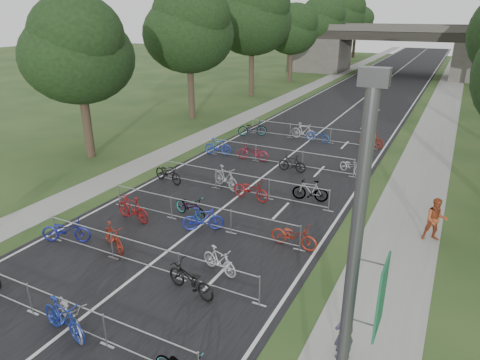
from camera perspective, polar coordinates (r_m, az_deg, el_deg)
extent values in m
cube|color=black|center=(54.64, 17.42, 11.36)|extent=(11.00, 140.00, 0.01)
cube|color=gray|center=(53.87, 25.88, 10.07)|extent=(3.00, 140.00, 0.01)
cube|color=gray|center=(56.39, 9.78, 12.31)|extent=(2.00, 140.00, 0.01)
cube|color=silver|center=(54.64, 17.42, 11.36)|extent=(0.12, 140.00, 0.00)
cube|color=#45423E|center=(71.49, 10.61, 16.18)|extent=(8.00, 8.00, 5.00)
cube|color=black|center=(68.83, 20.41, 17.66)|extent=(30.00, 8.00, 1.20)
cube|color=#45423E|center=(65.03, 20.04, 18.44)|extent=(30.00, 0.40, 0.90)
cube|color=#45423E|center=(72.56, 20.96, 18.53)|extent=(30.00, 0.40, 0.90)
cylinder|color=#4C4C51|center=(7.09, 13.54, -21.78)|extent=(0.18, 0.18, 8.00)
cube|color=#4C4C51|center=(5.26, 17.49, 12.97)|extent=(0.35, 0.18, 0.22)
cube|color=#1A5B39|center=(6.29, 18.33, -14.59)|extent=(0.03, 0.65, 1.10)
cylinder|color=#33261C|center=(28.98, -19.71, 6.95)|extent=(0.56, 0.56, 4.20)
ellipsoid|color=black|center=(28.31, -20.78, 15.02)|extent=(6.72, 6.72, 5.51)
sphere|color=black|center=(27.44, -21.05, 17.65)|extent=(5.38, 5.38, 5.38)
sphere|color=black|center=(29.10, -20.52, 13.52)|extent=(4.37, 4.37, 4.37)
cylinder|color=#33261C|center=(37.94, -6.53, 11.68)|extent=(0.56, 0.56, 4.72)
ellipsoid|color=black|center=(37.43, -6.85, 18.68)|extent=(7.56, 7.56, 6.20)
sphere|color=black|center=(36.64, -6.58, 20.99)|extent=(6.05, 6.05, 6.05)
sphere|color=black|center=(38.18, -7.00, 17.30)|extent=(4.91, 4.91, 4.91)
cylinder|color=#33261C|center=(48.24, 1.52, 14.23)|extent=(0.56, 0.56, 5.25)
ellipsoid|color=black|center=(47.86, 1.59, 20.35)|extent=(8.40, 8.40, 6.89)
sphere|color=black|center=(47.14, 2.03, 22.36)|extent=(6.72, 6.72, 6.72)
sphere|color=black|center=(48.56, 1.28, 19.13)|extent=(5.46, 5.46, 5.46)
cylinder|color=#33261C|center=(59.28, 6.73, 14.95)|extent=(0.56, 0.56, 4.20)
ellipsoid|color=black|center=(58.95, 6.91, 18.93)|extent=(6.72, 6.72, 5.51)
sphere|color=black|center=(58.23, 7.38, 20.20)|extent=(5.38, 5.38, 5.38)
sphere|color=black|center=(59.64, 6.58, 18.16)|extent=(4.37, 4.37, 4.37)
cylinder|color=#33261C|center=(70.55, 10.35, 16.02)|extent=(0.56, 0.56, 4.72)
ellipsoid|color=black|center=(70.28, 10.62, 19.77)|extent=(7.56, 7.56, 6.20)
sphere|color=black|center=(69.60, 11.08, 20.98)|extent=(6.05, 6.05, 6.05)
sphere|color=black|center=(70.94, 10.28, 19.04)|extent=(4.91, 4.91, 4.91)
cylinder|color=#33261C|center=(82.03, 12.99, 16.75)|extent=(0.56, 0.56, 5.25)
ellipsoid|color=black|center=(81.81, 13.31, 20.33)|extent=(8.40, 8.40, 6.89)
sphere|color=black|center=(81.17, 13.76, 21.48)|extent=(6.72, 6.72, 6.72)
sphere|color=black|center=(82.44, 12.98, 19.63)|extent=(5.46, 5.46, 5.46)
cylinder|color=#33261C|center=(93.70, 14.94, 16.80)|extent=(0.56, 0.56, 4.20)
ellipsoid|color=black|center=(93.50, 15.19, 19.31)|extent=(6.72, 6.72, 5.51)
sphere|color=black|center=(92.85, 15.59, 20.09)|extent=(5.38, 5.38, 5.38)
sphere|color=black|center=(94.12, 14.90, 18.83)|extent=(4.37, 4.37, 4.37)
cylinder|color=#A4A7AC|center=(13.79, -22.54, -14.52)|extent=(9.20, 0.04, 0.04)
cylinder|color=#A4A7AC|center=(14.30, -22.02, -17.37)|extent=(9.20, 0.04, 0.04)
cylinder|color=#A4A7AC|center=(15.12, -26.22, -14.03)|extent=(0.05, 0.05, 1.10)
cube|color=#A4A7AC|center=(15.42, -25.88, -15.66)|extent=(0.50, 0.08, 0.03)
cylinder|color=#A4A7AC|center=(13.13, -17.55, -18.57)|extent=(0.05, 0.05, 1.10)
cube|color=#A4A7AC|center=(13.47, -17.28, -20.32)|extent=(0.50, 0.08, 0.03)
cylinder|color=#A4A7AC|center=(15.86, -12.79, -8.26)|extent=(9.20, 0.04, 0.04)
cylinder|color=#A4A7AC|center=(16.31, -12.54, -10.92)|extent=(9.20, 0.04, 0.04)
cylinder|color=#A4A7AC|center=(19.12, -23.46, -5.92)|extent=(0.05, 0.05, 1.10)
cube|color=#A4A7AC|center=(19.35, -23.23, -7.33)|extent=(0.50, 0.08, 0.03)
cylinder|color=#A4A7AC|center=(17.03, -16.69, -8.39)|extent=(0.05, 0.05, 1.10)
cube|color=#A4A7AC|center=(17.30, -16.50, -9.93)|extent=(0.50, 0.08, 0.03)
cylinder|color=#A4A7AC|center=(15.29, -8.09, -11.32)|extent=(0.05, 0.05, 1.10)
cube|color=#A4A7AC|center=(15.58, -7.99, -12.97)|extent=(0.50, 0.08, 0.03)
cylinder|color=#A4A7AC|center=(14.00, 2.62, -14.54)|extent=(0.05, 0.05, 1.10)
cube|color=#A4A7AC|center=(14.33, 2.58, -16.27)|extent=(0.50, 0.08, 0.03)
cylinder|color=#A4A7AC|center=(18.56, -5.40, -3.19)|extent=(9.20, 0.04, 0.04)
cylinder|color=#A4A7AC|center=(18.94, -5.30, -5.58)|extent=(9.20, 0.04, 0.04)
cylinder|color=#A4A7AC|center=(21.41, -15.83, -1.95)|extent=(0.05, 0.05, 1.10)
cube|color=#A4A7AC|center=(21.62, -15.69, -3.25)|extent=(0.50, 0.08, 0.03)
cylinder|color=#A4A7AC|center=(19.58, -9.15, -3.64)|extent=(0.05, 0.05, 1.10)
cube|color=#A4A7AC|center=(19.81, -9.06, -5.04)|extent=(0.50, 0.08, 0.03)
cylinder|color=#A4A7AC|center=(18.08, -1.20, -5.58)|extent=(0.05, 0.05, 1.10)
cube|color=#A4A7AC|center=(18.33, -1.19, -7.07)|extent=(0.50, 0.08, 0.03)
cylinder|color=#A4A7AC|center=(17.00, 8.02, -7.68)|extent=(0.05, 0.05, 1.10)
cube|color=#A4A7AC|center=(17.27, 7.93, -9.22)|extent=(0.50, 0.08, 0.03)
cylinder|color=#A4A7AC|center=(21.77, 0.21, 0.72)|extent=(9.20, 0.04, 0.04)
cylinder|color=#A4A7AC|center=(22.09, 0.21, -1.38)|extent=(9.20, 0.04, 0.04)
cylinder|color=#A4A7AC|center=(24.24, -9.53, 1.38)|extent=(0.05, 0.05, 1.10)
cube|color=#A4A7AC|center=(24.43, -9.46, 0.20)|extent=(0.50, 0.08, 0.03)
cylinder|color=#A4A7AC|center=(22.63, -3.25, 0.17)|extent=(0.05, 0.05, 1.10)
cube|color=#A4A7AC|center=(22.83, -3.22, -1.08)|extent=(0.50, 0.08, 0.03)
cylinder|color=#A4A7AC|center=(21.35, 3.88, -1.20)|extent=(0.05, 0.05, 1.10)
cube|color=#A4A7AC|center=(21.56, 3.85, -2.51)|extent=(0.50, 0.08, 0.03)
cylinder|color=#A4A7AC|center=(20.45, 11.79, -2.69)|extent=(0.05, 0.05, 1.10)
cube|color=#A4A7AC|center=(20.67, 11.68, -4.05)|extent=(0.50, 0.08, 0.03)
cylinder|color=#A4A7AC|center=(26.08, 5.21, 4.21)|extent=(9.20, 0.04, 0.04)
cylinder|color=#A4A7AC|center=(26.35, 5.14, 2.40)|extent=(9.20, 0.04, 0.04)
cylinder|color=#A4A7AC|center=(28.18, -3.54, 4.52)|extent=(0.05, 0.05, 1.10)
cube|color=#A4A7AC|center=(28.34, -3.52, 3.48)|extent=(0.50, 0.08, 0.03)
cylinder|color=#A4A7AC|center=(26.81, 2.13, 3.65)|extent=(0.05, 0.05, 1.10)
cube|color=#A4A7AC|center=(26.98, 2.12, 2.57)|extent=(0.50, 0.08, 0.03)
cylinder|color=#A4A7AC|center=(25.73, 8.33, 2.65)|extent=(0.05, 0.05, 1.10)
cube|color=#A4A7AC|center=(25.91, 8.27, 1.53)|extent=(0.50, 0.08, 0.03)
cylinder|color=#A4A7AC|center=(24.99, 14.97, 1.55)|extent=(0.05, 0.05, 1.10)
cube|color=#A4A7AC|center=(25.17, 14.86, 0.41)|extent=(0.50, 0.08, 0.03)
cylinder|color=#A4A7AC|center=(31.52, 9.37, 7.07)|extent=(9.20, 0.04, 0.04)
cylinder|color=#A4A7AC|center=(31.75, 9.28, 5.55)|extent=(9.20, 0.04, 0.04)
cylinder|color=#A4A7AC|center=(33.28, 1.74, 7.22)|extent=(0.05, 0.05, 1.10)
cube|color=#A4A7AC|center=(33.42, 1.73, 6.33)|extent=(0.50, 0.08, 0.03)
cylinder|color=#A4A7AC|center=(32.13, 6.71, 6.56)|extent=(0.05, 0.05, 1.10)
cube|color=#A4A7AC|center=(32.27, 6.67, 5.64)|extent=(0.50, 0.08, 0.03)
cylinder|color=#A4A7AC|center=(31.24, 12.00, 5.80)|extent=(0.05, 0.05, 1.10)
cube|color=#A4A7AC|center=(31.39, 11.92, 4.86)|extent=(0.50, 0.08, 0.03)
cylinder|color=#A4A7AC|center=(30.63, 17.52, 4.95)|extent=(0.05, 0.05, 1.10)
cube|color=#A4A7AC|center=(30.78, 17.41, 3.99)|extent=(0.50, 0.08, 0.03)
imported|color=gray|center=(14.00, -21.69, -16.32)|extent=(2.20, 1.55, 1.10)
imported|color=navy|center=(13.83, -22.48, -16.70)|extent=(2.06, 0.88, 1.20)
imported|color=navy|center=(18.83, -22.19, -6.22)|extent=(2.12, 1.47, 1.06)
imported|color=maroon|center=(17.62, -16.53, -7.33)|extent=(1.86, 1.25, 1.09)
imported|color=black|center=(14.60, -6.64, -13.06)|extent=(2.14, 1.12, 1.07)
imported|color=#BCBBC3|center=(15.57, -2.77, -10.68)|extent=(1.71, 0.91, 0.99)
imported|color=maroon|center=(19.74, -14.13, -3.69)|extent=(2.03, 0.85, 1.18)
imported|color=#A4A7AC|center=(19.61, -6.65, -3.56)|extent=(2.07, 1.18, 1.03)
imported|color=#1C2B9C|center=(18.39, -4.94, -5.20)|extent=(1.80, 1.34, 1.08)
imported|color=maroon|center=(17.22, 7.23, -7.38)|extent=(1.97, 0.75, 1.02)
imported|color=black|center=(23.75, -9.55, 0.93)|extent=(2.18, 1.20, 1.09)
imported|color=#929399|center=(22.58, -1.92, 0.30)|extent=(2.08, 1.35, 1.22)
imported|color=maroon|center=(21.26, 1.47, -1.30)|extent=(2.10, 0.96, 1.07)
imported|color=#A4A7AC|center=(21.41, 9.35, -1.42)|extent=(1.85, 0.77, 1.08)
imported|color=#1B3699|center=(28.07, -2.96, 4.48)|extent=(1.92, 0.89, 1.11)
imported|color=maroon|center=(26.96, 1.75, 3.71)|extent=(2.08, 0.93, 1.06)
imported|color=black|center=(25.18, 6.98, 2.18)|extent=(1.69, 0.52, 1.01)
imported|color=#B7B8BF|center=(25.55, 14.55, 1.76)|extent=(1.73, 1.35, 0.88)
imported|color=#A4A7AC|center=(32.51, 1.66, 6.90)|extent=(2.23, 1.75, 1.13)
imported|color=#A5A5AD|center=(31.85, 8.47, 6.43)|extent=(2.06, 0.84, 1.20)
imported|color=navy|center=(31.37, 10.33, 5.85)|extent=(1.90, 0.88, 0.96)
imported|color=maroon|center=(30.98, 17.10, 5.20)|extent=(1.94, 0.99, 1.12)
imported|color=#2E2E45|center=(12.40, 13.71, -19.39)|extent=(0.68, 0.66, 1.58)
imported|color=#994221|center=(19.14, 24.64, -4.86)|extent=(1.05, 0.92, 1.83)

